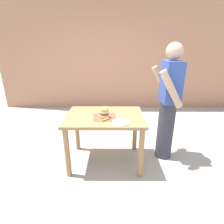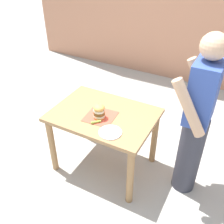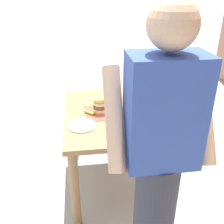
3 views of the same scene
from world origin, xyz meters
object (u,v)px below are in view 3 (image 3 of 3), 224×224
diner_across_table (159,162)px  sandwich (100,104)px  patio_table (110,125)px  side_plate_with_forks (82,126)px  pickle_spear (89,113)px

diner_across_table → sandwich: bearing=-75.8°
patio_table → sandwich: sandwich is taller
patio_table → side_plate_with_forks: bearing=40.9°
patio_table → diner_across_table: size_ratio=0.63×
sandwich → pickle_spear: bearing=9.1°
patio_table → diner_across_table: 0.95m
patio_table → pickle_spear: (0.18, 0.02, 0.15)m
patio_table → side_plate_with_forks: 0.35m
patio_table → pickle_spear: pickle_spear is taller
pickle_spear → side_plate_with_forks: pickle_spear is taller
diner_across_table → side_plate_with_forks: bearing=-60.6°
side_plate_with_forks → diner_across_table: diner_across_table is taller
sandwich → side_plate_with_forks: bearing=52.6°
pickle_spear → sandwich: bearing=-170.9°
sandwich → diner_across_table: 0.93m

